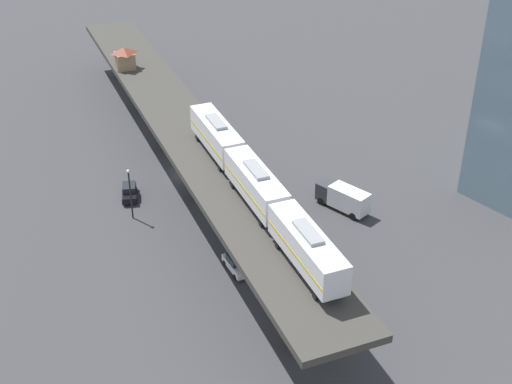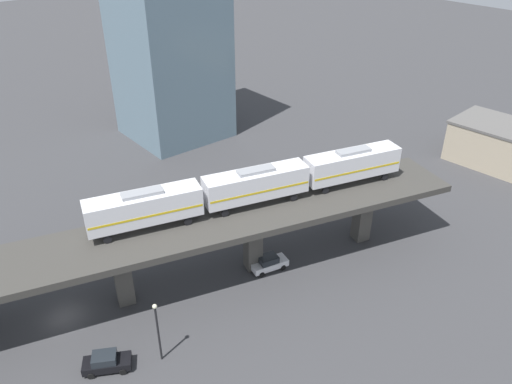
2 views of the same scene
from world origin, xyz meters
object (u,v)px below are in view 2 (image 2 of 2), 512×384
at_px(subway_train, 256,184).
at_px(office_tower, 168,35).
at_px(street_car_white, 269,263).
at_px(street_car_black, 106,362).
at_px(street_lamp, 158,328).
at_px(delivery_truck, 174,199).

relative_size(subway_train, office_tower, 1.01).
distance_m(subway_train, street_car_white, 9.84).
bearing_deg(street_car_black, street_lamp, 64.23).
xyz_separation_m(street_lamp, office_tower, (-44.79, 29.51, 13.89)).
xyz_separation_m(street_car_black, street_lamp, (2.18, 4.52, 3.17)).
bearing_deg(street_lamp, street_car_black, -115.77).
bearing_deg(street_lamp, subway_train, 110.22).
bearing_deg(street_car_white, office_tower, 162.69).
xyz_separation_m(street_car_white, delivery_truck, (-18.31, -1.64, 0.82)).
xyz_separation_m(delivery_truck, street_lamp, (21.90, -15.04, 2.35)).
height_order(street_car_black, delivery_truck, delivery_truck).
height_order(subway_train, office_tower, office_tower).
bearing_deg(street_car_black, delivery_truck, 135.24).
distance_m(street_car_white, street_lamp, 17.35).
bearing_deg(street_lamp, street_car_white, 102.15).
bearing_deg(street_car_white, street_car_black, -86.19).
bearing_deg(delivery_truck, subway_train, 6.66).
distance_m(subway_train, street_lamp, 19.05).
bearing_deg(street_car_white, delivery_truck, -174.89).
height_order(street_car_white, street_car_black, same).
distance_m(street_car_black, delivery_truck, 27.78).
bearing_deg(street_car_black, subway_train, 100.68).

